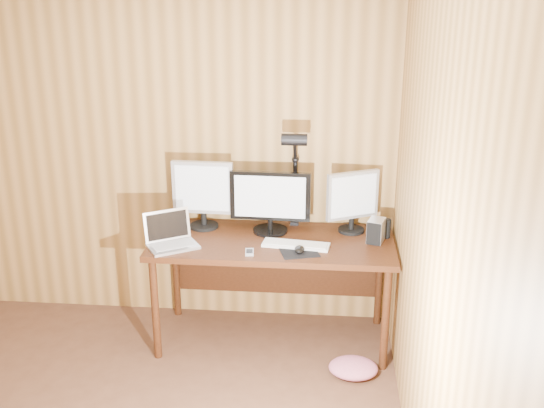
# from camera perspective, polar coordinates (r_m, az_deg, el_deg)

# --- Properties ---
(room_shell) EXTENTS (4.00, 4.00, 4.00)m
(room_shell) POSITION_cam_1_polar(r_m,az_deg,el_deg) (2.81, -22.45, -5.62)
(room_shell) COLOR #4F2F1E
(room_shell) RESTS_ON ground
(desk) EXTENTS (1.60, 0.70, 0.75)m
(desk) POSITION_cam_1_polar(r_m,az_deg,el_deg) (4.33, 0.15, -4.37)
(desk) COLOR #381A0B
(desk) RESTS_ON floor
(monitor_center) EXTENTS (0.54, 0.24, 0.42)m
(monitor_center) POSITION_cam_1_polar(r_m,az_deg,el_deg) (4.27, -0.16, 0.24)
(monitor_center) COLOR black
(monitor_center) RESTS_ON desk
(monitor_left) EXTENTS (0.42, 0.20, 0.47)m
(monitor_left) POSITION_cam_1_polar(r_m,az_deg,el_deg) (4.37, -6.22, 1.04)
(monitor_left) COLOR black
(monitor_left) RESTS_ON desk
(monitor_right) EXTENTS (0.35, 0.20, 0.42)m
(monitor_right) POSITION_cam_1_polar(r_m,az_deg,el_deg) (4.31, 7.23, 0.36)
(monitor_right) COLOR black
(monitor_right) RESTS_ON desk
(laptop) EXTENTS (0.38, 0.36, 0.22)m
(laptop) POSITION_cam_1_polar(r_m,az_deg,el_deg) (4.16, -9.09, -2.96)
(laptop) COLOR silver
(laptop) RESTS_ON desk
(keyboard) EXTENTS (0.44, 0.18, 0.02)m
(keyboard) POSITION_cam_1_polar(r_m,az_deg,el_deg) (4.12, 2.16, -3.66)
(keyboard) COLOR silver
(keyboard) RESTS_ON desk
(mousepad) EXTENTS (0.27, 0.25, 0.00)m
(mousepad) POSITION_cam_1_polar(r_m,az_deg,el_deg) (4.02, 2.47, -4.34)
(mousepad) COLOR black
(mousepad) RESTS_ON desk
(mouse) EXTENTS (0.09, 0.12, 0.04)m
(mouse) POSITION_cam_1_polar(r_m,az_deg,el_deg) (4.02, 2.47, -4.08)
(mouse) COLOR black
(mouse) RESTS_ON mousepad
(hard_drive) EXTENTS (0.13, 0.16, 0.15)m
(hard_drive) POSITION_cam_1_polar(r_m,az_deg,el_deg) (4.21, 9.30, -2.38)
(hard_drive) COLOR silver
(hard_drive) RESTS_ON desk
(phone) EXTENTS (0.06, 0.11, 0.01)m
(phone) POSITION_cam_1_polar(r_m,az_deg,el_deg) (4.01, -2.03, -4.33)
(phone) COLOR silver
(phone) RESTS_ON desk
(speaker) EXTENTS (0.05, 0.05, 0.13)m
(speaker) POSITION_cam_1_polar(r_m,az_deg,el_deg) (4.30, 10.26, -2.16)
(speaker) COLOR black
(speaker) RESTS_ON desk
(desk_lamp) EXTENTS (0.17, 0.24, 0.73)m
(desk_lamp) POSITION_cam_1_polar(r_m,az_deg,el_deg) (4.26, 2.04, 3.47)
(desk_lamp) COLOR black
(desk_lamp) RESTS_ON desk
(fabric_pile) EXTENTS (0.37, 0.33, 0.10)m
(fabric_pile) POSITION_cam_1_polar(r_m,az_deg,el_deg) (4.20, 7.29, -14.37)
(fabric_pile) COLOR #BF5C75
(fabric_pile) RESTS_ON floor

